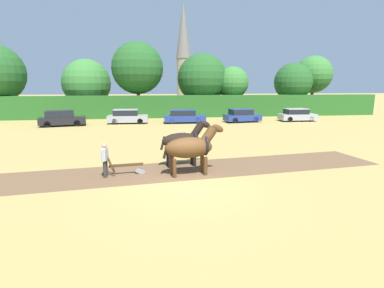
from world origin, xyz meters
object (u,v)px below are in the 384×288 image
object	(u,v)px
parked_car_far_left	(62,119)
tree_center_left	(137,68)
tree_center	(202,79)
tree_far_right	(313,75)
draft_horse_lead_left	(191,147)
parked_car_left	(127,117)
parked_car_center	(242,116)
farmer_at_plow	(105,158)
parked_car_center_left	(184,116)
farmer_beside_team	(186,142)
church_spire	(183,51)
plow	(129,167)
tree_center_right	(232,83)
draft_horse_lead_right	(183,141)
tree_right	(293,82)
tree_left	(87,83)
parked_car_center_right	(297,115)

from	to	relation	value
parked_car_far_left	tree_center_left	bearing A→B (deg)	39.07
tree_center	tree_far_right	xyz separation A→B (m)	(17.03, 1.20, 0.67)
draft_horse_lead_left	parked_car_left	distance (m)	20.01
tree_center_left	parked_car_center	xyz separation A→B (m)	(11.65, -8.33, -5.51)
farmer_at_plow	parked_car_center_left	xyz separation A→B (m)	(5.77, 18.99, -0.21)
tree_center_left	parked_car_far_left	world-z (taller)	tree_center_left
draft_horse_lead_left	farmer_beside_team	world-z (taller)	draft_horse_lead_left
draft_horse_lead_left	church_spire	bearing A→B (deg)	76.98
tree_center	farmer_beside_team	distance (m)	25.54
tree_center	parked_car_center_left	size ratio (longest dim) A/B	1.83
church_spire	farmer_at_plow	bearing A→B (deg)	-100.11
tree_center_left	tree_center	distance (m)	8.84
plow	parked_car_center_left	distance (m)	19.26
tree_center_right	church_spire	size ratio (longest dim) A/B	0.30
tree_center_left	draft_horse_lead_left	xyz separation A→B (m)	(3.30, -27.26, -4.91)
farmer_at_plow	parked_car_far_left	xyz separation A→B (m)	(-6.80, 18.29, -0.16)
draft_horse_lead_right	parked_car_center	distance (m)	19.37
draft_horse_lead_left	tree_far_right	bearing A→B (deg)	45.63
draft_horse_lead_left	draft_horse_lead_right	world-z (taller)	draft_horse_lead_left
tree_right	draft_horse_lead_right	distance (m)	31.47
plow	farmer_beside_team	size ratio (longest dim) A/B	1.17
tree_left	plow	distance (m)	29.92
parked_car_center	tree_right	bearing A→B (deg)	31.51
parked_car_far_left	parked_car_center_right	size ratio (longest dim) A/B	1.13
church_spire	plow	world-z (taller)	church_spire
parked_car_center	farmer_at_plow	bearing A→B (deg)	-130.92
farmer_beside_team	parked_car_center_left	xyz separation A→B (m)	(1.69, 15.70, -0.18)
parked_car_far_left	parked_car_center	bearing A→B (deg)	-9.38
tree_left	farmer_at_plow	distance (m)	29.92
tree_center_right	parked_car_far_left	bearing A→B (deg)	-156.47
parked_car_far_left	parked_car_center	world-z (taller)	parked_car_far_left
tree_left	draft_horse_lead_left	distance (m)	31.05
tree_left	parked_car_left	bearing A→B (deg)	-58.54
tree_left	parked_car_center	bearing A→B (deg)	-28.96
tree_center_right	parked_car_center_right	bearing A→B (deg)	-56.69
tree_center_left	tree_center	xyz separation A→B (m)	(8.70, 0.82, -1.30)
tree_far_right	farmer_at_plow	distance (m)	39.58
parked_car_center_right	tree_left	bearing A→B (deg)	159.12
tree_right	tree_far_right	distance (m)	5.01
draft_horse_lead_left	tree_center_left	bearing A→B (deg)	89.99
parked_car_center_left	tree_far_right	bearing A→B (deg)	28.60
tree_left	tree_far_right	bearing A→B (deg)	0.17
farmer_at_plow	tree_far_right	bearing A→B (deg)	57.83
farmer_at_plow	farmer_beside_team	world-z (taller)	farmer_at_plow
church_spire	parked_car_center_left	distance (m)	37.95
farmer_at_plow	parked_car_far_left	world-z (taller)	farmer_at_plow
tree_far_right	draft_horse_lead_left	xyz separation A→B (m)	(-22.43, -29.28, -4.28)
draft_horse_lead_left	plow	xyz separation A→B (m)	(-2.88, 0.44, -0.99)
tree_center	farmer_beside_team	size ratio (longest dim) A/B	5.38
tree_right	tree_far_right	size ratio (longest dim) A/B	0.85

